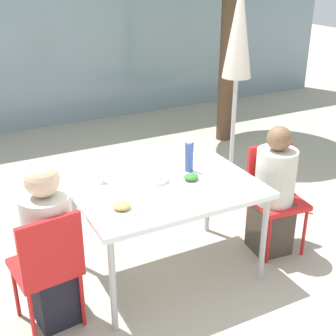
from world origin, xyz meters
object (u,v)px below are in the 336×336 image
(drinking_cup, at_px, (101,178))
(salad_bowl, at_px, (157,178))
(chair_left, at_px, (48,262))
(bottle, at_px, (189,157))
(chair_right, at_px, (273,189))
(person_right, at_px, (273,195))
(closed_umbrella, at_px, (238,45))
(person_left, at_px, (50,250))

(drinking_cup, height_order, salad_bowl, drinking_cup)
(chair_left, height_order, bottle, bottle)
(chair_right, bearing_deg, person_right, 57.94)
(person_right, distance_m, salad_bowl, 1.01)
(bottle, height_order, drinking_cup, bottle)
(bottle, relative_size, drinking_cup, 2.87)
(drinking_cup, bearing_deg, bottle, -8.92)
(chair_left, distance_m, closed_umbrella, 2.71)
(drinking_cup, bearing_deg, salad_bowl, -23.43)
(chair_left, xyz_separation_m, person_right, (1.87, 0.09, -0.00))
(chair_left, height_order, person_right, person_right)
(chair_left, bearing_deg, chair_right, -1.94)
(person_left, relative_size, bottle, 4.67)
(chair_right, bearing_deg, salad_bowl, -2.02)
(closed_umbrella, bearing_deg, person_left, -153.01)
(person_right, distance_m, closed_umbrella, 1.53)
(chair_left, relative_size, chair_right, 1.00)
(salad_bowl, bearing_deg, chair_right, -8.56)
(person_right, xyz_separation_m, salad_bowl, (-0.94, 0.22, 0.26))
(chair_left, distance_m, person_right, 1.87)
(chair_right, relative_size, drinking_cup, 10.19)
(closed_umbrella, bearing_deg, chair_right, -105.75)
(bottle, distance_m, salad_bowl, 0.33)
(chair_right, relative_size, person_right, 0.80)
(person_right, bearing_deg, salad_bowl, -6.84)
(person_right, bearing_deg, drinking_cup, -9.85)
(chair_right, distance_m, salad_bowl, 1.05)
(closed_umbrella, relative_size, bottle, 8.61)
(person_right, bearing_deg, closed_umbrella, -101.01)
(closed_umbrella, height_order, bottle, closed_umbrella)
(chair_right, bearing_deg, drinking_cup, -6.33)
(person_left, bearing_deg, salad_bowl, 7.74)
(drinking_cup, distance_m, salad_bowl, 0.42)
(person_left, xyz_separation_m, person_right, (1.83, 0.00, -0.03))
(closed_umbrella, distance_m, drinking_cup, 1.96)
(chair_right, xyz_separation_m, salad_bowl, (-1.00, 0.15, 0.26))
(person_left, distance_m, chair_right, 1.89)
(chair_left, xyz_separation_m, bottle, (1.23, 0.37, 0.35))
(closed_umbrella, bearing_deg, chair_left, -151.70)
(chair_left, relative_size, drinking_cup, 10.19)
(chair_left, distance_m, bottle, 1.33)
(person_left, bearing_deg, closed_umbrella, 20.24)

